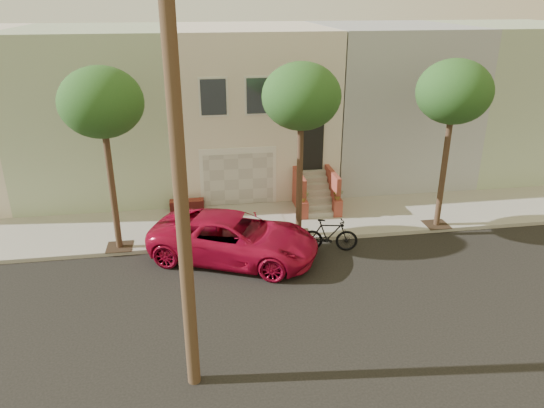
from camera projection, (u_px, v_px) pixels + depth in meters
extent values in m
plane|color=black|center=(292.00, 296.00, 15.43)|extent=(90.00, 90.00, 0.00)
cube|color=#99968B|center=(266.00, 222.00, 20.28)|extent=(40.00, 3.70, 0.15)
cube|color=beige|center=(248.00, 104.00, 24.25)|extent=(7.00, 8.00, 7.00)
cube|color=#9FB08E|center=(100.00, 108.00, 23.26)|extent=(6.50, 8.00, 7.00)
cube|color=#989BA0|center=(384.00, 99.00, 25.24)|extent=(6.50, 8.00, 7.00)
cube|color=#9FB08E|center=(505.00, 95.00, 26.19)|extent=(6.50, 8.00, 7.00)
cube|color=silver|center=(238.00, 176.00, 21.35)|extent=(3.20, 0.12, 2.50)
cube|color=#B9B9B4|center=(239.00, 179.00, 21.33)|extent=(2.90, 0.06, 2.20)
cube|color=#99968B|center=(244.00, 221.00, 20.12)|extent=(3.20, 3.70, 0.02)
cube|color=maroon|center=(187.00, 205.00, 21.13)|extent=(1.40, 0.45, 0.44)
cube|color=black|center=(312.00, 147.00, 21.31)|extent=(1.00, 0.06, 2.00)
cube|color=#3F4751|center=(213.00, 97.00, 19.89)|extent=(1.00, 0.06, 1.40)
cube|color=silver|center=(213.00, 97.00, 19.91)|extent=(1.15, 0.05, 1.55)
cube|color=#3F4751|center=(259.00, 96.00, 20.15)|extent=(1.00, 0.06, 1.40)
cube|color=silver|center=(259.00, 96.00, 20.17)|extent=(1.15, 0.05, 1.55)
cube|color=#3F4751|center=(303.00, 94.00, 20.42)|extent=(1.00, 0.06, 1.40)
cube|color=silver|center=(303.00, 94.00, 20.43)|extent=(1.15, 0.05, 1.55)
cube|color=#99968B|center=(320.00, 214.00, 20.56)|extent=(1.20, 0.28, 0.20)
cube|color=#99968B|center=(318.00, 207.00, 20.74)|extent=(1.20, 0.28, 0.20)
cube|color=#99968B|center=(317.00, 200.00, 20.92)|extent=(1.20, 0.28, 0.20)
cube|color=#99968B|center=(316.00, 193.00, 21.10)|extent=(1.20, 0.28, 0.20)
cube|color=#99968B|center=(314.00, 186.00, 21.28)|extent=(1.20, 0.28, 0.20)
cube|color=#99968B|center=(313.00, 179.00, 21.46)|extent=(1.20, 0.28, 0.20)
cube|color=#99968B|center=(311.00, 173.00, 21.63)|extent=(1.20, 0.28, 0.20)
cube|color=brown|center=(299.00, 192.00, 20.96)|extent=(0.18, 1.96, 1.60)
cube|color=brown|center=(332.00, 190.00, 21.16)|extent=(0.18, 1.96, 1.60)
cube|color=brown|center=(303.00, 210.00, 20.33)|extent=(0.35, 0.35, 0.70)
imported|color=#1C4E1B|center=(304.00, 197.00, 20.11)|extent=(0.40, 0.35, 0.45)
cube|color=brown|center=(337.00, 208.00, 20.53)|extent=(0.35, 0.35, 0.70)
imported|color=#1C4E1B|center=(338.00, 195.00, 20.31)|extent=(0.41, 0.35, 0.45)
cube|color=#2D2116|center=(120.00, 247.00, 18.12)|extent=(0.90, 0.90, 0.02)
cylinder|color=#382619|center=(113.00, 192.00, 17.32)|extent=(0.22, 0.22, 4.20)
ellipsoid|color=#1C4E1B|center=(101.00, 102.00, 16.16)|extent=(2.70, 2.57, 2.29)
cube|color=#2D2116|center=(298.00, 234.00, 19.07)|extent=(0.90, 0.90, 0.02)
cylinder|color=#382619|center=(300.00, 182.00, 18.27)|extent=(0.22, 0.22, 4.20)
ellipsoid|color=#1C4E1B|center=(301.00, 96.00, 17.11)|extent=(2.70, 2.57, 2.29)
cube|color=#2D2116|center=(436.00, 224.00, 19.87)|extent=(0.90, 0.90, 0.02)
cylinder|color=#382619|center=(443.00, 174.00, 19.07)|extent=(0.22, 0.22, 4.20)
ellipsoid|color=#1C4E1B|center=(454.00, 92.00, 17.91)|extent=(2.70, 2.57, 2.29)
cylinder|color=#42301E|center=(180.00, 183.00, 10.16)|extent=(0.30, 0.30, 10.00)
imported|color=#A60A2D|center=(234.00, 238.00, 17.34)|extent=(6.30, 4.67, 1.59)
imported|color=black|center=(329.00, 235.00, 17.97)|extent=(2.08, 0.95, 1.21)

